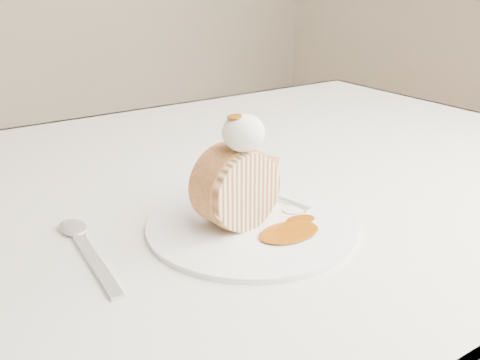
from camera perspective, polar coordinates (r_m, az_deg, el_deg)
table at (r=0.81m, az=-4.07°, el=-6.08°), size 1.40×0.90×0.75m
plate at (r=0.63m, az=1.26°, el=-4.84°), size 0.31×0.31×0.01m
roulade_slice at (r=0.61m, az=-0.44°, el=-0.77°), size 0.10×0.06×0.09m
cake_chunk at (r=0.69m, az=1.17°, el=-0.18°), size 0.07×0.07×0.05m
whipped_cream at (r=0.58m, az=0.37°, el=5.06°), size 0.05×0.05×0.04m
caramel_drizzle at (r=0.58m, az=-0.32°, el=7.26°), size 0.02×0.02×0.01m
caramel_pool at (r=0.61m, az=5.24°, el=-5.55°), size 0.09×0.07×0.00m
fork at (r=0.70m, az=3.99°, el=-1.92°), size 0.05×0.15×0.00m
spoon at (r=0.58m, az=-15.07°, el=-8.67°), size 0.04×0.18×0.00m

